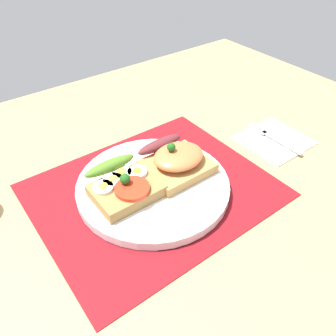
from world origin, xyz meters
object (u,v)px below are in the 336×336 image
at_px(napkin, 274,140).
at_px(fork, 272,137).
at_px(plate, 153,186).
at_px(sandwich_egg_tomato, 122,184).
at_px(sandwich_salmon, 177,160).

xyz_separation_m(napkin, fork, (-0.00, 0.00, 0.00)).
height_order(plate, sandwich_egg_tomato, sandwich_egg_tomato).
bearing_deg(sandwich_salmon, sandwich_egg_tomato, 175.31).
bearing_deg(sandwich_egg_tomato, plate, -12.83).
relative_size(sandwich_salmon, napkin, 0.87).
relative_size(sandwich_salmon, fork, 0.81).
bearing_deg(napkin, sandwich_salmon, 172.55).
xyz_separation_m(plate, sandwich_egg_tomato, (-0.05, 0.01, 0.02)).
height_order(plate, napkin, plate).
xyz_separation_m(sandwich_salmon, napkin, (0.22, -0.03, -0.03)).
xyz_separation_m(plate, napkin, (0.27, -0.03, -0.01)).
height_order(sandwich_salmon, napkin, sandwich_salmon).
xyz_separation_m(sandwich_egg_tomato, sandwich_salmon, (0.10, -0.01, 0.00)).
distance_m(sandwich_salmon, napkin, 0.22).
xyz_separation_m(plate, fork, (0.27, -0.02, -0.00)).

